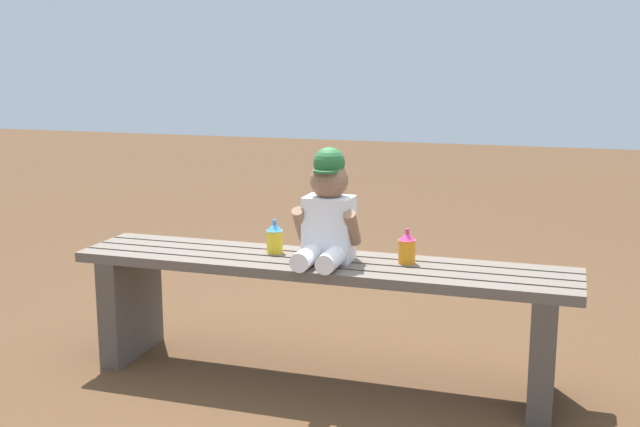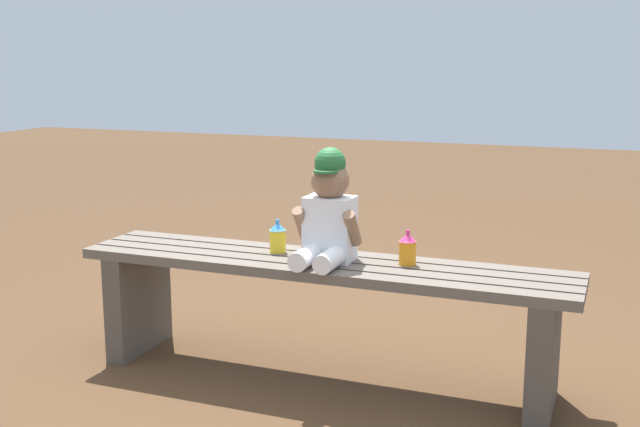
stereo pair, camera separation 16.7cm
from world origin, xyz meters
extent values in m
plane|color=#4C331E|center=(0.00, 0.00, 0.00)|extent=(16.00, 16.00, 0.00)
cube|color=#60564C|center=(0.00, -0.14, 0.43)|extent=(1.81, 0.08, 0.04)
cube|color=#60564C|center=(0.00, -0.05, 0.43)|extent=(1.81, 0.08, 0.04)
cube|color=#60564C|center=(0.00, 0.05, 0.43)|extent=(1.81, 0.08, 0.04)
cube|color=#60564C|center=(0.00, 0.14, 0.43)|extent=(1.81, 0.08, 0.04)
cube|color=#524941|center=(-0.78, 0.00, 0.21)|extent=(0.08, 0.35, 0.41)
cube|color=#524941|center=(0.78, 0.00, 0.21)|extent=(0.08, 0.35, 0.41)
cube|color=white|center=(0.03, 0.01, 0.56)|extent=(0.17, 0.12, 0.23)
sphere|color=#8C664C|center=(0.03, 0.01, 0.73)|extent=(0.14, 0.14, 0.14)
cylinder|color=#266633|center=(0.03, -0.03, 0.77)|extent=(0.09, 0.09, 0.01)
sphere|color=#266633|center=(0.03, 0.01, 0.80)|extent=(0.11, 0.11, 0.11)
cylinder|color=white|center=(-0.02, -0.11, 0.48)|extent=(0.07, 0.16, 0.07)
cylinder|color=white|center=(0.07, -0.11, 0.48)|extent=(0.07, 0.16, 0.07)
cylinder|color=#8C664C|center=(-0.07, -0.02, 0.58)|extent=(0.04, 0.12, 0.14)
cylinder|color=#8C664C|center=(0.12, -0.02, 0.58)|extent=(0.04, 0.12, 0.14)
cylinder|color=yellow|center=(-0.19, 0.05, 0.49)|extent=(0.06, 0.06, 0.09)
cone|color=#338CE5|center=(-0.19, 0.05, 0.54)|extent=(0.06, 0.06, 0.03)
cylinder|color=#338CE5|center=(-0.19, 0.05, 0.56)|extent=(0.01, 0.01, 0.02)
cylinder|color=orange|center=(0.30, 0.05, 0.49)|extent=(0.06, 0.06, 0.09)
cone|color=#E5337F|center=(0.30, 0.05, 0.54)|extent=(0.06, 0.06, 0.03)
cylinder|color=#E5337F|center=(0.30, 0.05, 0.56)|extent=(0.01, 0.01, 0.02)
camera|label=1|loc=(0.83, -2.61, 1.16)|focal=44.46mm
camera|label=2|loc=(0.99, -2.55, 1.16)|focal=44.46mm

